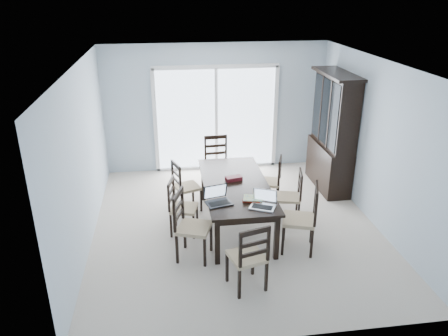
{
  "coord_description": "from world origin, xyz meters",
  "views": [
    {
      "loc": [
        -1.04,
        -6.11,
        3.62
      ],
      "look_at": [
        -0.19,
        0.0,
        1.03
      ],
      "focal_mm": 35.0,
      "sensor_mm": 36.0,
      "label": 1
    }
  ],
  "objects_px": {
    "dining_table": "(236,188)",
    "chair_right_near": "(307,211)",
    "chair_right_far": "(274,176)",
    "laptop_dark": "(219,200)",
    "chair_end_far": "(217,157)",
    "game_box": "(234,179)",
    "chair_left_far": "(182,181)",
    "chair_end_near": "(250,251)",
    "chair_right_mid": "(294,191)",
    "chair_left_mid": "(178,201)",
    "hot_tub": "(174,135)",
    "cell_phone": "(253,207)",
    "china_hutch": "(332,134)",
    "chair_left_near": "(187,218)",
    "laptop_silver": "(263,204)"
  },
  "relations": [
    {
      "from": "chair_right_near",
      "to": "laptop_silver",
      "type": "height_order",
      "value": "chair_right_near"
    },
    {
      "from": "chair_right_far",
      "to": "laptop_dark",
      "type": "bearing_deg",
      "value": 158.52
    },
    {
      "from": "laptop_dark",
      "to": "chair_left_far",
      "type": "bearing_deg",
      "value": 95.56
    },
    {
      "from": "laptop_silver",
      "to": "chair_left_near",
      "type": "bearing_deg",
      "value": -158.23
    },
    {
      "from": "chair_left_near",
      "to": "laptop_dark",
      "type": "height_order",
      "value": "chair_left_near"
    },
    {
      "from": "cell_phone",
      "to": "chair_end_near",
      "type": "bearing_deg",
      "value": -90.79
    },
    {
      "from": "chair_left_far",
      "to": "game_box",
      "type": "bearing_deg",
      "value": 37.74
    },
    {
      "from": "chair_right_near",
      "to": "chair_end_near",
      "type": "distance_m",
      "value": 1.27
    },
    {
      "from": "dining_table",
      "to": "china_hutch",
      "type": "xyz_separation_m",
      "value": [
        2.02,
        1.25,
        0.4
      ]
    },
    {
      "from": "dining_table",
      "to": "chair_right_near",
      "type": "relative_size",
      "value": 1.84
    },
    {
      "from": "chair_right_near",
      "to": "chair_left_mid",
      "type": "bearing_deg",
      "value": 85.46
    },
    {
      "from": "china_hutch",
      "to": "chair_right_mid",
      "type": "distance_m",
      "value": 1.68
    },
    {
      "from": "laptop_silver",
      "to": "hot_tub",
      "type": "distance_m",
      "value": 4.38
    },
    {
      "from": "chair_left_mid",
      "to": "chair_end_far",
      "type": "height_order",
      "value": "chair_end_far"
    },
    {
      "from": "dining_table",
      "to": "chair_right_mid",
      "type": "bearing_deg",
      "value": 3.43
    },
    {
      "from": "chair_end_far",
      "to": "chair_left_near",
      "type": "bearing_deg",
      "value": 68.62
    },
    {
      "from": "chair_end_far",
      "to": "hot_tub",
      "type": "height_order",
      "value": "chair_end_far"
    },
    {
      "from": "chair_end_far",
      "to": "cell_phone",
      "type": "bearing_deg",
      "value": 91.39
    },
    {
      "from": "laptop_dark",
      "to": "game_box",
      "type": "xyz_separation_m",
      "value": [
        0.34,
        0.77,
        -0.03
      ]
    },
    {
      "from": "chair_right_near",
      "to": "dining_table",
      "type": "bearing_deg",
      "value": 65.51
    },
    {
      "from": "chair_end_far",
      "to": "cell_phone",
      "type": "relative_size",
      "value": 11.69
    },
    {
      "from": "chair_end_far",
      "to": "game_box",
      "type": "height_order",
      "value": "chair_end_far"
    },
    {
      "from": "chair_end_far",
      "to": "game_box",
      "type": "distance_m",
      "value": 1.38
    },
    {
      "from": "game_box",
      "to": "hot_tub",
      "type": "xyz_separation_m",
      "value": [
        -0.85,
        3.26,
        -0.32
      ]
    },
    {
      "from": "chair_end_near",
      "to": "chair_end_far",
      "type": "height_order",
      "value": "chair_end_far"
    },
    {
      "from": "chair_left_far",
      "to": "chair_right_mid",
      "type": "distance_m",
      "value": 1.87
    },
    {
      "from": "dining_table",
      "to": "chair_right_near",
      "type": "height_order",
      "value": "chair_right_near"
    },
    {
      "from": "china_hutch",
      "to": "chair_right_far",
      "type": "distance_m",
      "value": 1.47
    },
    {
      "from": "chair_left_near",
      "to": "laptop_dark",
      "type": "relative_size",
      "value": 2.87
    },
    {
      "from": "china_hutch",
      "to": "cell_phone",
      "type": "relative_size",
      "value": 21.83
    },
    {
      "from": "chair_left_mid",
      "to": "chair_end_far",
      "type": "bearing_deg",
      "value": 166.42
    },
    {
      "from": "china_hutch",
      "to": "laptop_dark",
      "type": "distance_m",
      "value": 3.04
    },
    {
      "from": "chair_right_mid",
      "to": "cell_phone",
      "type": "bearing_deg",
      "value": 146.95
    },
    {
      "from": "chair_left_mid",
      "to": "hot_tub",
      "type": "relative_size",
      "value": 0.56
    },
    {
      "from": "chair_right_far",
      "to": "chair_end_near",
      "type": "xyz_separation_m",
      "value": [
        -0.87,
        -2.31,
        0.05
      ]
    },
    {
      "from": "laptop_silver",
      "to": "game_box",
      "type": "relative_size",
      "value": 1.62
    },
    {
      "from": "chair_left_near",
      "to": "cell_phone",
      "type": "height_order",
      "value": "chair_left_near"
    },
    {
      "from": "chair_right_near",
      "to": "cell_phone",
      "type": "height_order",
      "value": "chair_right_near"
    },
    {
      "from": "chair_left_mid",
      "to": "laptop_silver",
      "type": "xyz_separation_m",
      "value": [
        1.15,
        -0.77,
        0.26
      ]
    },
    {
      "from": "laptop_dark",
      "to": "hot_tub",
      "type": "distance_m",
      "value": 4.07
    },
    {
      "from": "dining_table",
      "to": "hot_tub",
      "type": "relative_size",
      "value": 1.19
    },
    {
      "from": "chair_right_mid",
      "to": "chair_right_far",
      "type": "height_order",
      "value": "chair_right_far"
    },
    {
      "from": "laptop_silver",
      "to": "dining_table",
      "type": "bearing_deg",
      "value": 132.07
    },
    {
      "from": "china_hutch",
      "to": "chair_left_near",
      "type": "xyz_separation_m",
      "value": [
        -2.84,
        -2.01,
        -0.45
      ]
    },
    {
      "from": "dining_table",
      "to": "laptop_dark",
      "type": "distance_m",
      "value": 0.74
    },
    {
      "from": "laptop_silver",
      "to": "china_hutch",
      "type": "bearing_deg",
      "value": 75.66
    },
    {
      "from": "chair_left_near",
      "to": "laptop_dark",
      "type": "bearing_deg",
      "value": 123.0
    },
    {
      "from": "chair_right_mid",
      "to": "laptop_dark",
      "type": "xyz_separation_m",
      "value": [
        -1.31,
        -0.7,
        0.28
      ]
    },
    {
      "from": "chair_left_far",
      "to": "chair_end_near",
      "type": "height_order",
      "value": "chair_end_near"
    },
    {
      "from": "chair_left_mid",
      "to": "hot_tub",
      "type": "distance_m",
      "value": 3.45
    }
  ]
}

